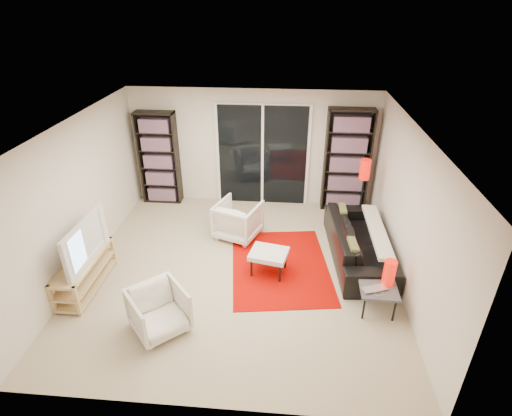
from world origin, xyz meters
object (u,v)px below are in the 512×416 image
object	(u,v)px
bookshelf_left	(159,158)
armchair_back	(238,220)
side_table	(378,290)
tv_stand	(85,272)
floor_lamp	(364,177)
sofa	(359,242)
bookshelf_right	(347,161)
ottoman	(269,255)
armchair_front	(159,311)

from	to	relation	value
bookshelf_left	armchair_back	bearing A→B (deg)	-35.73
side_table	armchair_back	bearing A→B (deg)	140.80
bookshelf_left	side_table	world-z (taller)	bookshelf_left
side_table	tv_stand	bearing A→B (deg)	178.03
armchair_back	floor_lamp	distance (m)	2.44
floor_lamp	sofa	bearing A→B (deg)	-98.34
side_table	bookshelf_right	bearing A→B (deg)	92.95
ottoman	floor_lamp	size ratio (longest dim) A/B	0.48
tv_stand	side_table	distance (m)	4.35
bookshelf_left	armchair_front	world-z (taller)	bookshelf_left
armchair_back	floor_lamp	size ratio (longest dim) A/B	0.55
tv_stand	ottoman	size ratio (longest dim) A/B	1.99
ottoman	side_table	world-z (taller)	same
bookshelf_right	armchair_front	distance (m)	4.71
armchair_front	floor_lamp	bearing A→B (deg)	3.40
bookshelf_left	armchair_back	distance (m)	2.32
tv_stand	sofa	bearing A→B (deg)	14.73
armchair_front	side_table	world-z (taller)	armchair_front
tv_stand	sofa	xyz separation A→B (m)	(4.26, 1.12, 0.06)
bookshelf_right	side_table	bearing A→B (deg)	-87.05
sofa	armchair_back	world-z (taller)	armchair_back
bookshelf_right	floor_lamp	bearing A→B (deg)	-73.50
armchair_front	side_table	distance (m)	3.02
ottoman	side_table	size ratio (longest dim) A/B	1.27
bookshelf_left	armchair_front	distance (m)	3.92
armchair_front	sofa	bearing A→B (deg)	-7.58
armchair_back	floor_lamp	xyz separation A→B (m)	(2.27, 0.54, 0.71)
bookshelf_left	ottoman	distance (m)	3.45
bookshelf_left	side_table	xyz separation A→B (m)	(4.01, -3.10, -0.62)
sofa	armchair_front	size ratio (longest dim) A/B	3.16
sofa	side_table	distance (m)	1.27
armchair_back	armchair_front	bearing A→B (deg)	93.05
tv_stand	armchair_front	bearing A→B (deg)	-29.06
bookshelf_left	armchair_back	size ratio (longest dim) A/B	2.58
sofa	ottoman	size ratio (longest dim) A/B	3.28
bookshelf_right	sofa	distance (m)	1.97
bookshelf_right	armchair_back	xyz separation A→B (m)	(-2.04, -1.30, -0.71)
bookshelf_right	floor_lamp	world-z (taller)	bookshelf_right
side_table	sofa	bearing A→B (deg)	94.14
ottoman	floor_lamp	xyz separation A→B (m)	(1.64, 1.61, 0.71)
tv_stand	armchair_back	xyz separation A→B (m)	(2.15, 1.65, 0.08)
bookshelf_left	side_table	size ratio (longest dim) A/B	3.72
tv_stand	armchair_front	world-z (taller)	armchair_front
tv_stand	floor_lamp	xyz separation A→B (m)	(4.41, 2.19, 0.79)
ottoman	armchair_front	bearing A→B (deg)	-135.47
ottoman	side_table	xyz separation A→B (m)	(1.58, -0.73, 0.01)
tv_stand	armchair_front	size ratio (longest dim) A/B	1.92
bookshelf_left	ottoman	size ratio (longest dim) A/B	2.92
armchair_back	ottoman	bearing A→B (deg)	140.80
sofa	floor_lamp	world-z (taller)	floor_lamp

